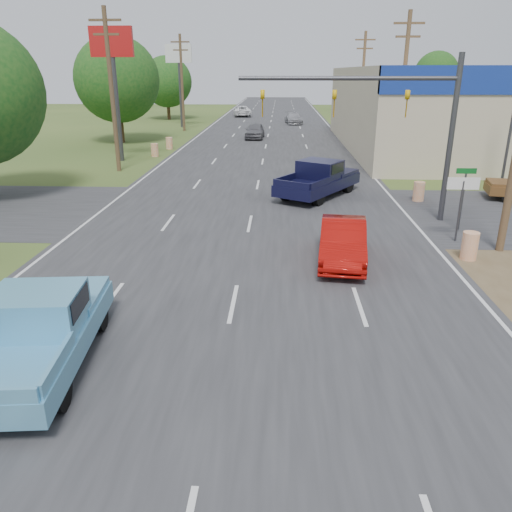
# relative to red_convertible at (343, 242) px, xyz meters

# --- Properties ---
(main_road) EXTENTS (15.00, 180.00, 0.02)m
(main_road) POSITION_rel_red_convertible_xyz_m (-3.50, 28.40, -0.71)
(main_road) COLOR #2D2D30
(main_road) RESTS_ON ground
(cross_road) EXTENTS (120.00, 10.00, 0.02)m
(cross_road) POSITION_rel_red_convertible_xyz_m (-3.50, 6.40, -0.71)
(cross_road) COLOR #2D2D30
(cross_road) RESTS_ON ground
(utility_pole_2) EXTENTS (2.00, 0.28, 10.00)m
(utility_pole_2) POSITION_rel_red_convertible_xyz_m (6.00, 19.40, 4.60)
(utility_pole_2) COLOR #4C3823
(utility_pole_2) RESTS_ON ground
(utility_pole_3) EXTENTS (2.00, 0.28, 10.00)m
(utility_pole_3) POSITION_rel_red_convertible_xyz_m (6.00, 37.40, 4.60)
(utility_pole_3) COLOR #4C3823
(utility_pole_3) RESTS_ON ground
(utility_pole_5) EXTENTS (2.00, 0.28, 10.00)m
(utility_pole_5) POSITION_rel_red_convertible_xyz_m (-13.00, 16.40, 4.60)
(utility_pole_5) COLOR #4C3823
(utility_pole_5) RESTS_ON ground
(utility_pole_6) EXTENTS (2.00, 0.28, 10.00)m
(utility_pole_6) POSITION_rel_red_convertible_xyz_m (-13.00, 40.40, 4.60)
(utility_pole_6) COLOR #4C3823
(utility_pole_6) RESTS_ON ground
(tree_1) EXTENTS (7.56, 7.56, 9.36)m
(tree_1) POSITION_rel_red_convertible_xyz_m (-17.00, 30.40, 4.85)
(tree_1) COLOR #422D19
(tree_1) RESTS_ON ground
(tree_2) EXTENTS (6.72, 6.72, 8.32)m
(tree_2) POSITION_rel_red_convertible_xyz_m (-17.70, 54.40, 4.23)
(tree_2) COLOR #422D19
(tree_2) RESTS_ON ground
(tree_5) EXTENTS (7.98, 7.98, 9.88)m
(tree_5) POSITION_rel_red_convertible_xyz_m (26.50, 83.40, 5.16)
(tree_5) COLOR #422D19
(tree_5) RESTS_ON ground
(tree_6) EXTENTS (8.82, 8.82, 10.92)m
(tree_6) POSITION_rel_red_convertible_xyz_m (-33.50, 83.40, 5.79)
(tree_6) COLOR #422D19
(tree_6) RESTS_ON ground
(barrel_0) EXTENTS (0.56, 0.56, 1.00)m
(barrel_0) POSITION_rel_red_convertible_xyz_m (4.50, 0.40, -0.22)
(barrel_0) COLOR orange
(barrel_0) RESTS_ON ground
(barrel_1) EXTENTS (0.56, 0.56, 1.00)m
(barrel_1) POSITION_rel_red_convertible_xyz_m (4.90, 8.90, -0.22)
(barrel_1) COLOR orange
(barrel_1) RESTS_ON ground
(barrel_2) EXTENTS (0.56, 0.56, 1.00)m
(barrel_2) POSITION_rel_red_convertible_xyz_m (-12.00, 22.40, -0.22)
(barrel_2) COLOR orange
(barrel_2) RESTS_ON ground
(barrel_3) EXTENTS (0.56, 0.56, 1.00)m
(barrel_3) POSITION_rel_red_convertible_xyz_m (-11.70, 26.40, -0.22)
(barrel_3) COLOR orange
(barrel_3) RESTS_ON ground
(pole_sign_left_near) EXTENTS (3.00, 0.35, 9.20)m
(pole_sign_left_near) POSITION_rel_red_convertible_xyz_m (-14.00, 20.40, 6.45)
(pole_sign_left_near) COLOR #3F3F44
(pole_sign_left_near) RESTS_ON ground
(pole_sign_left_far) EXTENTS (3.00, 0.35, 9.20)m
(pole_sign_left_far) POSITION_rel_red_convertible_xyz_m (-14.00, 44.40, 6.45)
(pole_sign_left_far) COLOR #3F3F44
(pole_sign_left_far) RESTS_ON ground
(lane_sign) EXTENTS (1.20, 0.08, 2.52)m
(lane_sign) POSITION_rel_red_convertible_xyz_m (4.70, 2.40, 1.18)
(lane_sign) COLOR #3F3F44
(lane_sign) RESTS_ON ground
(street_name_sign) EXTENTS (0.80, 0.08, 2.61)m
(street_name_sign) POSITION_rel_red_convertible_xyz_m (5.30, 3.90, 0.89)
(street_name_sign) COLOR #3F3F44
(street_name_sign) RESTS_ON ground
(signal_mast) EXTENTS (9.12, 0.40, 7.00)m
(signal_mast) POSITION_rel_red_convertible_xyz_m (2.32, 5.40, 4.08)
(signal_mast) COLOR #3F3F44
(signal_mast) RESTS_ON ground
(red_convertible) EXTENTS (2.00, 4.51, 1.44)m
(red_convertible) POSITION_rel_red_convertible_xyz_m (0.00, 0.00, 0.00)
(red_convertible) COLOR #9D0B07
(red_convertible) RESTS_ON ground
(blue_pickup) EXTENTS (2.60, 5.56, 1.79)m
(blue_pickup) POSITION_rel_red_convertible_xyz_m (-7.52, -6.86, 0.18)
(blue_pickup) COLOR black
(blue_pickup) RESTS_ON ground
(navy_pickup) EXTENTS (4.91, 6.03, 1.90)m
(navy_pickup) POSITION_rel_red_convertible_xyz_m (-0.10, 9.81, 0.24)
(navy_pickup) COLOR black
(navy_pickup) RESTS_ON ground
(distant_car_grey) EXTENTS (1.91, 4.43, 1.49)m
(distant_car_grey) POSITION_rel_red_convertible_xyz_m (-4.75, 33.90, 0.02)
(distant_car_grey) COLOR slate
(distant_car_grey) RESTS_ON ground
(distant_car_silver) EXTENTS (2.43, 4.89, 1.37)m
(distant_car_silver) POSITION_rel_red_convertible_xyz_m (-0.57, 48.89, -0.04)
(distant_car_silver) COLOR #A1A0A5
(distant_car_silver) RESTS_ON ground
(distant_car_white) EXTENTS (3.07, 5.60, 1.49)m
(distant_car_white) POSITION_rel_red_convertible_xyz_m (-7.91, 59.92, 0.02)
(distant_car_white) COLOR white
(distant_car_white) RESTS_ON ground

